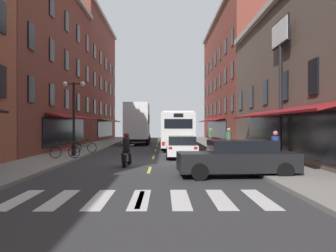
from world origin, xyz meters
TOP-DOWN VIEW (x-y plane):
  - ground_plane at (0.00, 0.00)m, footprint 34.80×80.00m
  - lane_centre_dashes at (0.00, -0.25)m, footprint 0.14×73.90m
  - crosswalk_near at (0.00, -10.00)m, footprint 7.10×2.80m
  - sidewalk_left at (-5.90, 0.00)m, footprint 3.00×80.00m
  - sidewalk_right at (5.90, 0.00)m, footprint 3.00×80.00m
  - billboard_sign at (7.05, -0.19)m, footprint 0.40×2.76m
  - transit_bus at (1.81, 12.58)m, footprint 2.77×12.55m
  - box_truck at (-2.11, 18.30)m, footprint 2.57×8.03m
  - sedan_near at (1.77, 2.55)m, footprint 1.96×4.36m
  - sedan_mid at (3.57, -5.78)m, footprint 4.71×2.10m
  - sedan_far at (-2.20, 29.66)m, footprint 1.95×4.39m
  - motorcycle_rider at (-1.20, -1.92)m, footprint 0.62×2.07m
  - bicycle_near at (-4.86, 5.22)m, footprint 1.71×0.48m
  - bicycle_mid at (-5.05, 0.99)m, footprint 1.70×0.49m
  - pedestrian_near at (5.15, 14.37)m, footprint 0.36×0.51m
  - pedestrian_mid at (4.92, 13.11)m, footprint 0.36×0.36m
  - pedestrian_far at (5.57, -4.09)m, footprint 0.36×0.36m
  - pedestrian_rear at (5.01, 4.26)m, footprint 0.36×0.36m
  - street_lamp_twin at (-4.94, 2.59)m, footprint 1.42×0.32m

SIDE VIEW (x-z plane):
  - ground_plane at x=0.00m, z-range -0.10..0.00m
  - lane_centre_dashes at x=0.00m, z-range 0.00..0.01m
  - crosswalk_near at x=0.00m, z-range 0.00..0.01m
  - sidewalk_left at x=-5.90m, z-range 0.00..0.14m
  - sidewalk_right at x=5.90m, z-range 0.00..0.14m
  - bicycle_near at x=-4.86m, z-range 0.05..0.96m
  - bicycle_mid at x=-5.05m, z-range 0.05..0.96m
  - sedan_far at x=-2.20m, z-range 0.03..1.28m
  - sedan_near at x=1.77m, z-range 0.01..1.37m
  - motorcycle_rider at x=-1.20m, z-range -0.12..1.54m
  - sedan_mid at x=3.57m, z-range 0.01..1.46m
  - pedestrian_mid at x=4.92m, z-range 0.16..1.79m
  - pedestrian_far at x=5.57m, z-range 0.16..1.81m
  - pedestrian_near at x=5.15m, z-range 0.18..1.82m
  - pedestrian_rear at x=5.01m, z-range 0.17..1.88m
  - transit_bus at x=1.81m, z-range 0.08..3.20m
  - box_truck at x=-2.11m, z-range 0.06..4.34m
  - street_lamp_twin at x=-4.94m, z-range 0.41..5.03m
  - billboard_sign at x=7.05m, z-range 2.10..9.76m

